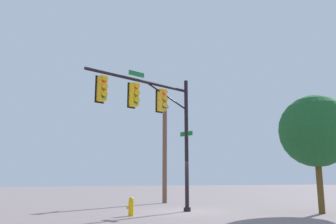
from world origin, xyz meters
The scene contains 5 objects.
ground_plane centered at (0.00, 0.00, 0.00)m, with size 120.00×120.00×0.00m, color gray.
signal_pole_assembly centered at (2.16, 0.95, 4.92)m, with size 5.77×2.89×6.84m.
utility_pole centered at (-0.77, -6.11, 3.79)m, with size 1.09×1.57×7.38m.
fire_hydrant centered at (3.16, 1.20, 0.41)m, with size 0.33×0.24×0.83m.
tree_near centered at (-5.67, 3.05, 3.95)m, with size 3.55×3.55×5.74m.
Camera 1 is at (6.65, 16.90, 1.65)m, focal length 37.08 mm.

